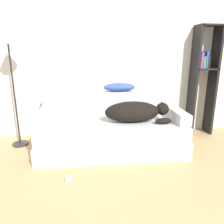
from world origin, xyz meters
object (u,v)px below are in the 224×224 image
Objects in this scene: throw_pillow at (119,87)px; power_adapter at (69,179)px; dog at (135,112)px; bookshelf at (203,76)px; floor_lamp at (9,50)px; laptop at (83,123)px; couch at (111,136)px.

power_adapter is at bearing -122.51° from throw_pillow.
dog reaches higher than power_adapter.
bookshelf reaches higher than throw_pillow.
throw_pillow is 0.29× the size of floor_lamp.
dog reaches higher than laptop.
laptop is 1.34m from floor_lamp.
laptop is at bearing -162.75° from bookshelf.
couch is 1.73m from floor_lamp.
laptop is at bearing -22.18° from floor_lamp.
dog is at bearing 36.82° from power_adapter.
bookshelf is (1.19, 0.57, 0.39)m from dog.
laptop is (-0.37, -0.08, 0.22)m from couch.
floor_lamp is (-1.45, -0.08, 0.52)m from throw_pillow.
laptop reaches higher than couch.
bookshelf is 25.98× the size of power_adapter.
dog reaches higher than couch.
power_adapter is (-0.83, -0.62, -0.53)m from dog.
bookshelf is at bearing 5.29° from throw_pillow.
couch is 29.53× the size of power_adapter.
laptop is at bearing -139.21° from throw_pillow.
laptop is 2.02m from bookshelf.
throw_pillow is at bearing 3.08° from floor_lamp.
dog is (0.31, -0.07, 0.35)m from couch.
power_adapter is at bearing -52.12° from floor_lamp.
floor_lamp reaches higher than throw_pillow.
couch is 0.43m from laptop.
laptop is 0.79m from throw_pillow.
bookshelf is (1.33, 0.12, 0.14)m from throw_pillow.
bookshelf is 1.05× the size of floor_lamp.
laptop is 0.22× the size of bookshelf.
couch is at bearing 52.99° from power_adapter.
couch is 4.17× the size of throw_pillow.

